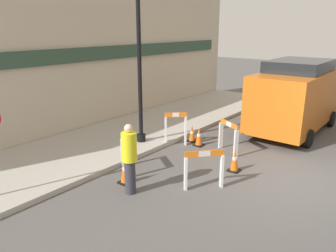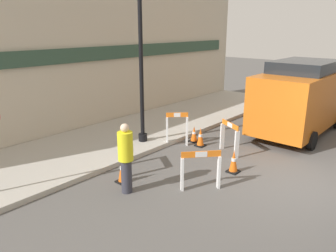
{
  "view_description": "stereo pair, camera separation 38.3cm",
  "coord_description": "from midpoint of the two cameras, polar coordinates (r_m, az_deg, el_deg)",
  "views": [
    {
      "loc": [
        -8.0,
        -1.79,
        3.76
      ],
      "look_at": [
        -0.91,
        3.86,
        1.0
      ],
      "focal_mm": 35.0,
      "sensor_mm": 36.0,
      "label": 1
    },
    {
      "loc": [
        -7.76,
        -2.08,
        3.76
      ],
      "look_at": [
        -0.91,
        3.86,
        1.0
      ],
      "focal_mm": 35.0,
      "sensor_mm": 36.0,
      "label": 2
    }
  ],
  "objects": [
    {
      "name": "person_worker",
      "position": [
        7.57,
        -5.93,
        -5.29
      ],
      "size": [
        0.37,
        0.37,
        1.69
      ],
      "rotation": [
        0.0,
        0.0,
        0.06
      ],
      "color": "#33333D",
      "rests_on": "ground_plane"
    },
    {
      "name": "storefront_facade",
      "position": [
        12.8,
        -11.12,
        12.11
      ],
      "size": [
        18.0,
        0.22,
        5.5
      ],
      "color": "#BCB29E",
      "rests_on": "ground_plane"
    },
    {
      "name": "barricade_0",
      "position": [
        8.82,
        -6.43,
        -4.74
      ],
      "size": [
        0.58,
        0.75,
        0.96
      ],
      "rotation": [
        0.0,
        0.0,
        4.11
      ],
      "color": "white",
      "rests_on": "ground_plane"
    },
    {
      "name": "streetlamp_post",
      "position": [
        10.25,
        -3.69,
        14.12
      ],
      "size": [
        0.44,
        0.44,
        4.83
      ],
      "color": "black",
      "rests_on": "sidewalk_slab"
    },
    {
      "name": "traffic_cone_2",
      "position": [
        10.74,
        6.69,
        -1.95
      ],
      "size": [
        0.3,
        0.3,
        0.63
      ],
      "color": "black",
      "rests_on": "ground_plane"
    },
    {
      "name": "barricade_3",
      "position": [
        10.65,
        2.61,
        -0.43
      ],
      "size": [
        0.59,
        0.6,
        1.12
      ],
      "rotation": [
        0.0,
        0.0,
        8.63
      ],
      "color": "white",
      "rests_on": "ground_plane"
    },
    {
      "name": "barricade_2",
      "position": [
        10.19,
        11.71,
        -1.82
      ],
      "size": [
        0.54,
        0.86,
        0.99
      ],
      "rotation": [
        0.0,
        0.0,
        7.36
      ],
      "color": "white",
      "rests_on": "ground_plane"
    },
    {
      "name": "barricade_1",
      "position": [
        7.87,
        7.12,
        -7.34
      ],
      "size": [
        0.8,
        0.73,
        0.98
      ],
      "rotation": [
        0.0,
        0.0,
        5.56
      ],
      "color": "white",
      "rests_on": "ground_plane"
    },
    {
      "name": "work_van",
      "position": [
        12.81,
        23.07,
        5.04
      ],
      "size": [
        4.84,
        2.15,
        2.63
      ],
      "color": "#D16619",
      "rests_on": "ground_plane"
    },
    {
      "name": "traffic_cone_0",
      "position": [
        9.0,
        12.57,
        -6.08
      ],
      "size": [
        0.3,
        0.3,
        0.63
      ],
      "color": "black",
      "rests_on": "ground_plane"
    },
    {
      "name": "traffic_cone_3",
      "position": [
        8.28,
        -6.62,
        -7.66
      ],
      "size": [
        0.3,
        0.3,
        0.68
      ],
      "color": "black",
      "rests_on": "ground_plane"
    },
    {
      "name": "ground_plane",
      "position": [
        8.94,
        24.83,
        -9.61
      ],
      "size": [
        60.0,
        60.0,
        0.0
      ],
      "primitive_type": "plane",
      "color": "#565451"
    },
    {
      "name": "sidewalk_slab",
      "position": [
        11.96,
        -4.93,
        -1.11
      ],
      "size": [
        18.0,
        3.53,
        0.14
      ],
      "color": "#ADA89E",
      "rests_on": "ground_plane"
    },
    {
      "name": "traffic_cone_1",
      "position": [
        11.14,
        5.54,
        -1.45
      ],
      "size": [
        0.3,
        0.3,
        0.55
      ],
      "color": "black",
      "rests_on": "ground_plane"
    }
  ]
}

